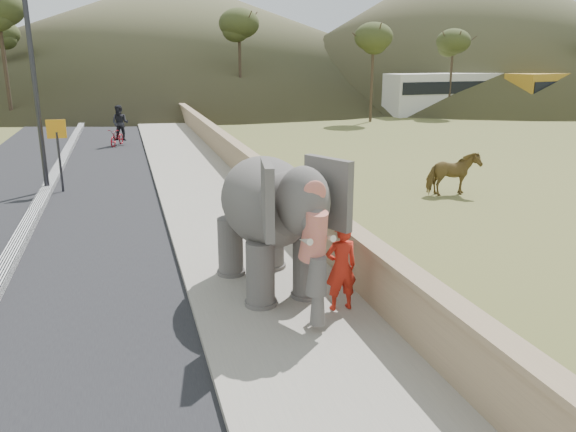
% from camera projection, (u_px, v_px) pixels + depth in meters
% --- Properties ---
extents(ground, '(160.00, 160.00, 0.00)m').
position_uv_depth(ground, '(318.00, 371.00, 8.06)').
color(ground, olive).
rests_on(ground, ground).
extents(road, '(7.00, 120.00, 0.03)m').
position_uv_depth(road, '(36.00, 215.00, 15.94)').
color(road, black).
rests_on(road, ground).
extents(median, '(0.35, 120.00, 0.22)m').
position_uv_depth(median, '(35.00, 212.00, 15.91)').
color(median, black).
rests_on(median, ground).
extents(walkway, '(3.00, 120.00, 0.15)m').
position_uv_depth(walkway, '(211.00, 201.00, 17.27)').
color(walkway, '#9E9687').
rests_on(walkway, ground).
extents(parapet, '(0.30, 120.00, 1.10)m').
position_uv_depth(parapet, '(263.00, 182.00, 17.59)').
color(parapet, tan).
rests_on(parapet, ground).
extents(lamppost, '(1.76, 0.36, 8.00)m').
position_uv_depth(lamppost, '(40.00, 39.00, 17.44)').
color(lamppost, '#323438').
rests_on(lamppost, ground).
extents(signboard, '(0.60, 0.08, 2.40)m').
position_uv_depth(signboard, '(58.00, 143.00, 18.21)').
color(signboard, '#2D2D33').
rests_on(signboard, ground).
extents(cow, '(1.69, 0.80, 1.41)m').
position_uv_depth(cow, '(453.00, 174.00, 18.07)').
color(cow, brown).
rests_on(cow, ground).
extents(distant_car, '(4.54, 2.92, 1.44)m').
position_uv_depth(distant_car, '(366.00, 102.00, 46.18)').
color(distant_car, silver).
rests_on(distant_car, ground).
extents(bus_white, '(11.17, 3.44, 3.10)m').
position_uv_depth(bus_white, '(452.00, 94.00, 43.77)').
color(bus_white, silver).
rests_on(bus_white, ground).
extents(bus_orange, '(11.27, 5.40, 3.10)m').
position_uv_depth(bus_orange, '(560.00, 93.00, 45.18)').
color(bus_orange, '#BF8921').
rests_on(bus_orange, ground).
extents(hill_right, '(56.00, 56.00, 16.00)m').
position_uv_depth(hill_right, '(468.00, 23.00, 63.58)').
color(hill_right, brown).
rests_on(hill_right, ground).
extents(hill_far, '(80.00, 80.00, 14.00)m').
position_uv_depth(hill_far, '(176.00, 35.00, 72.11)').
color(hill_far, brown).
rests_on(hill_far, ground).
extents(elephant_and_man, '(2.37, 3.78, 2.59)m').
position_uv_depth(elephant_and_man, '(268.00, 220.00, 10.38)').
color(elephant_and_man, '#635E5A').
rests_on(elephant_and_man, ground).
extents(motorcyclist, '(1.28, 1.72, 2.02)m').
position_uv_depth(motorcyclist, '(119.00, 129.00, 28.13)').
color(motorcyclist, maroon).
rests_on(motorcyclist, ground).
extents(trees, '(48.76, 43.51, 8.91)m').
position_uv_depth(trees, '(162.00, 65.00, 32.72)').
color(trees, '#473828').
rests_on(trees, ground).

